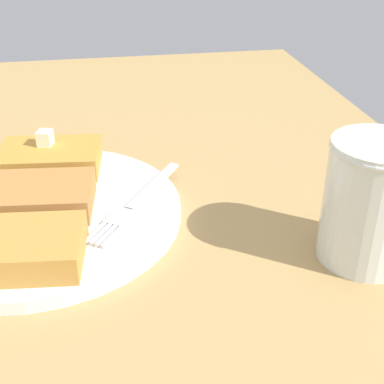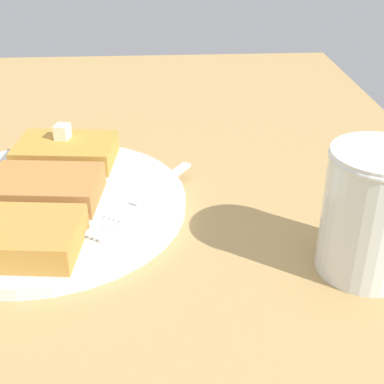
{
  "view_description": "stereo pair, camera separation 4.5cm",
  "coord_description": "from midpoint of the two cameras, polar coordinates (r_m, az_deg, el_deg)",
  "views": [
    {
      "loc": [
        46.47,
        17.74,
        29.23
      ],
      "look_at": [
        7.56,
        24.67,
        7.12
      ],
      "focal_mm": 50.0,
      "sensor_mm": 36.0,
      "label": 1
    },
    {
      "loc": [
        47.01,
        22.24,
        29.23
      ],
      "look_at": [
        7.56,
        24.67,
        7.12
      ],
      "focal_mm": 50.0,
      "sensor_mm": 36.0,
      "label": 2
    }
  ],
  "objects": [
    {
      "name": "butter_pat_primary",
      "position": [
        0.59,
        -17.58,
        5.46
      ],
      "size": [
        1.9,
        1.79,
        1.58
      ],
      "primitive_type": "cube",
      "rotation": [
        0.0,
        0.0,
        2.87
      ],
      "color": "#F7F1C9",
      "rests_on": "toast_slice_left"
    },
    {
      "name": "toast_slice_middle",
      "position": [
        0.51,
        -18.76,
        -0.57
      ],
      "size": [
        8.05,
        10.89,
        2.38
      ],
      "primitive_type": "cube",
      "rotation": [
        0.0,
        0.0,
        -0.1
      ],
      "color": "#AE7338",
      "rests_on": "plate"
    },
    {
      "name": "toast_slice_left",
      "position": [
        0.59,
        -17.07,
        3.38
      ],
      "size": [
        8.05,
        10.89,
        2.38
      ],
      "primitive_type": "cube",
      "rotation": [
        0.0,
        0.0,
        -0.1
      ],
      "color": "#BD8634",
      "rests_on": "plate"
    },
    {
      "name": "plate",
      "position": [
        0.52,
        -18.46,
        -2.18
      ],
      "size": [
        26.57,
        26.57,
        1.18
      ],
      "color": "silver",
      "rests_on": "table_surface"
    },
    {
      "name": "fork",
      "position": [
        0.5,
        -8.8,
        -1.51
      ],
      "size": [
        14.16,
        9.98,
        0.36
      ],
      "color": "silver",
      "rests_on": "plate"
    },
    {
      "name": "toast_slice_right",
      "position": [
        0.45,
        -20.96,
        -5.72
      ],
      "size": [
        8.05,
        10.89,
        2.38
      ],
      "primitive_type": "cube",
      "rotation": [
        0.0,
        0.0,
        -0.1
      ],
      "color": "#B98337",
      "rests_on": "plate"
    },
    {
      "name": "syrup_jar",
      "position": [
        0.44,
        15.82,
        -1.56
      ],
      "size": [
        7.86,
        7.86,
        10.36
      ],
      "color": "#381A05",
      "rests_on": "table_surface"
    }
  ]
}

